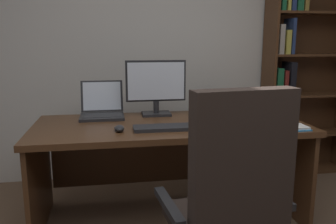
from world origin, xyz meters
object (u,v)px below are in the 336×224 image
object	(u,v)px
desk	(168,145)
office_chair	(229,215)
monitor	(156,88)
bookshelf	(299,74)
notepad	(212,121)
laptop	(102,109)
reading_stand_with_book	(215,103)
computer_mouse	(119,128)
keyboard	(165,128)
pen	(214,120)
open_binder	(268,125)

from	to	relation	value
desk	office_chair	bearing A→B (deg)	-81.67
monitor	bookshelf	bearing A→B (deg)	17.82
desk	notepad	bearing A→B (deg)	-17.94
laptop	notepad	distance (m)	0.84
desk	laptop	size ratio (longest dim) A/B	5.84
bookshelf	reading_stand_with_book	xyz separation A→B (m)	(-0.96, -0.40, -0.19)
laptop	computer_mouse	size ratio (longest dim) A/B	3.13
bookshelf	computer_mouse	distance (m)	2.01
keyboard	office_chair	bearing A→B (deg)	-73.84
pen	reading_stand_with_book	bearing A→B (deg)	72.17
open_binder	notepad	size ratio (longest dim) A/B	2.21
open_binder	office_chair	bearing A→B (deg)	-128.83
computer_mouse	notepad	xyz separation A→B (m)	(0.66, 0.16, -0.02)
notepad	laptop	bearing A→B (deg)	158.50
monitor	notepad	world-z (taller)	monitor
reading_stand_with_book	open_binder	world-z (taller)	reading_stand_with_book
laptop	keyboard	distance (m)	0.63
laptop	computer_mouse	distance (m)	0.49
pen	bookshelf	bearing A→B (deg)	35.42
reading_stand_with_book	laptop	bearing A→B (deg)	-176.17
desk	pen	bearing A→B (deg)	-16.89
bookshelf	monitor	distance (m)	1.54
office_chair	computer_mouse	distance (m)	0.91
laptop	notepad	xyz separation A→B (m)	(0.78, -0.31, -0.05)
keyboard	pen	distance (m)	0.42
laptop	pen	size ratio (longest dim) A/B	2.32
bookshelf	monitor	xyz separation A→B (m)	(-1.46, -0.47, -0.04)
monitor	laptop	world-z (taller)	monitor
laptop	keyboard	world-z (taller)	laptop
keyboard	notepad	size ratio (longest dim) A/B	2.00
bookshelf	office_chair	world-z (taller)	bookshelf
keyboard	computer_mouse	size ratio (longest dim) A/B	4.04
keyboard	open_binder	xyz separation A→B (m)	(0.70, -0.05, -0.00)
office_chair	pen	xyz separation A→B (m)	(0.18, 0.87, 0.28)
bookshelf	keyboard	bearing A→B (deg)	-147.49
computer_mouse	bookshelf	bearing A→B (deg)	27.87
open_binder	pen	bearing A→B (deg)	144.04
reading_stand_with_book	open_binder	distance (m)	0.62
laptop	open_binder	bearing A→B (deg)	-25.09
monitor	keyboard	distance (m)	0.50
computer_mouse	notepad	world-z (taller)	computer_mouse
desk	reading_stand_with_book	xyz separation A→B (m)	(0.44, 0.27, 0.25)
monitor	pen	bearing A→B (deg)	-37.87
office_chair	laptop	world-z (taller)	office_chair
open_binder	desk	bearing A→B (deg)	152.19
laptop	keyboard	xyz separation A→B (m)	(0.42, -0.47, -0.04)
desk	pen	size ratio (longest dim) A/B	13.56
bookshelf	laptop	bearing A→B (deg)	-166.20
laptop	reading_stand_with_book	bearing A→B (deg)	3.83
keyboard	computer_mouse	xyz separation A→B (m)	(-0.30, 0.00, 0.01)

